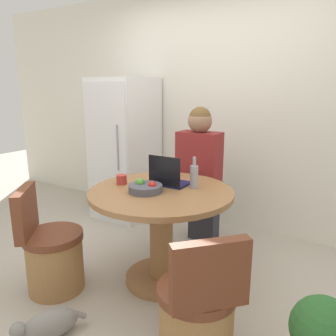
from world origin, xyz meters
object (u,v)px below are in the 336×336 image
(laptop, at_px, (168,179))
(fruit_bowl, at_px, (145,188))
(chair_near_right_corner, at_px, (197,318))
(cat, at_px, (49,324))
(bottle, at_px, (194,176))
(dining_table, at_px, (161,221))
(refrigerator, at_px, (125,149))
(chair_near_left_corner, at_px, (52,256))
(person_seated, at_px, (201,170))

(laptop, height_order, fruit_bowl, laptop)
(chair_near_right_corner, distance_m, fruit_bowl, 0.98)
(fruit_bowl, distance_m, cat, 1.08)
(bottle, bearing_deg, chair_near_right_corner, -60.75)
(dining_table, height_order, laptop, laptop)
(refrigerator, xyz_separation_m, bottle, (1.34, -0.82, 0.05))
(dining_table, xyz_separation_m, chair_near_right_corner, (0.61, -0.57, -0.24))
(dining_table, xyz_separation_m, chair_near_left_corner, (-0.65, -0.53, -0.24))
(chair_near_left_corner, distance_m, cat, 0.57)
(chair_near_right_corner, relative_size, laptop, 2.92)
(person_seated, xyz_separation_m, fruit_bowl, (-0.03, -0.87, 0.04))
(dining_table, distance_m, person_seated, 0.81)
(refrigerator, distance_m, dining_table, 1.56)
(bottle, bearing_deg, chair_near_left_corner, -139.34)
(chair_near_left_corner, distance_m, laptop, 1.07)
(chair_near_right_corner, distance_m, chair_near_left_corner, 1.26)
(chair_near_right_corner, bearing_deg, refrigerator, -88.40)
(laptop, xyz_separation_m, fruit_bowl, (-0.06, -0.23, -0.02))
(dining_table, distance_m, cat, 1.02)
(chair_near_left_corner, relative_size, cat, 1.97)
(laptop, bearing_deg, chair_near_right_corner, 131.48)
(fruit_bowl, bearing_deg, bottle, 47.68)
(dining_table, xyz_separation_m, bottle, (0.19, 0.18, 0.35))
(dining_table, xyz_separation_m, laptop, (-0.02, 0.13, 0.31))
(person_seated, distance_m, fruit_bowl, 0.88)
(refrigerator, distance_m, chair_near_right_corner, 2.43)
(fruit_bowl, relative_size, bottle, 1.04)
(person_seated, bearing_deg, chair_near_right_corner, 115.90)
(dining_table, bearing_deg, fruit_bowl, -125.25)
(chair_near_right_corner, bearing_deg, cat, -26.23)
(chair_near_left_corner, bearing_deg, cat, -172.46)
(dining_table, height_order, person_seated, person_seated)
(refrigerator, height_order, fruit_bowl, refrigerator)
(refrigerator, relative_size, person_seated, 1.21)
(chair_near_right_corner, xyz_separation_m, cat, (-0.86, -0.32, -0.19))
(laptop, bearing_deg, refrigerator, -37.28)
(laptop, bearing_deg, cat, 76.90)
(chair_near_right_corner, height_order, bottle, bottle)
(chair_near_left_corner, relative_size, fruit_bowl, 3.25)
(refrigerator, relative_size, chair_near_left_corner, 2.00)
(bottle, bearing_deg, person_seated, 111.33)
(chair_near_left_corner, xyz_separation_m, person_seated, (0.60, 1.30, 0.48))
(refrigerator, height_order, bottle, refrigerator)
(fruit_bowl, bearing_deg, laptop, 76.30)
(chair_near_right_corner, height_order, laptop, laptop)
(refrigerator, relative_size, laptop, 5.83)
(cat, bearing_deg, chair_near_right_corner, 139.24)
(dining_table, distance_m, bottle, 0.43)
(laptop, relative_size, cat, 0.67)
(chair_near_right_corner, relative_size, person_seated, 0.60)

